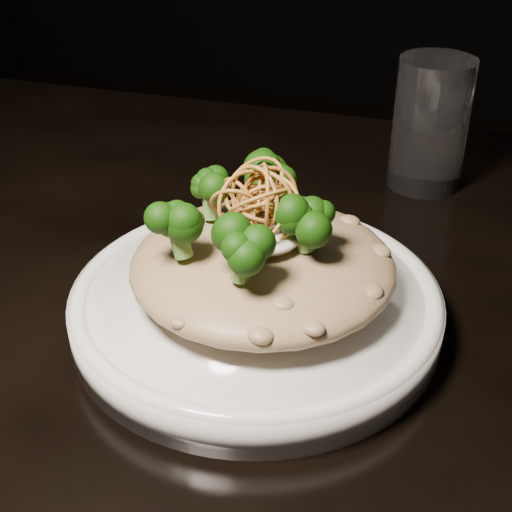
{
  "coord_description": "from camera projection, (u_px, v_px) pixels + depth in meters",
  "views": [
    {
      "loc": [
        0.06,
        -0.4,
        1.06
      ],
      "look_at": [
        -0.06,
        -0.02,
        0.81
      ],
      "focal_mm": 50.0,
      "sensor_mm": 36.0,
      "label": 1
    }
  ],
  "objects": [
    {
      "name": "broccoli",
      "position": [
        246.0,
        213.0,
        0.46
      ],
      "size": [
        0.12,
        0.12,
        0.04
      ],
      "primitive_type": null,
      "color": "black",
      "rests_on": "risotto"
    },
    {
      "name": "plate",
      "position": [
        256.0,
        307.0,
        0.5
      ],
      "size": [
        0.26,
        0.26,
        0.03
      ],
      "primitive_type": "cylinder",
      "color": "white",
      "rests_on": "table"
    },
    {
      "name": "table",
      "position": [
        332.0,
        409.0,
        0.55
      ],
      "size": [
        1.1,
        0.8,
        0.75
      ],
      "color": "black",
      "rests_on": "ground"
    },
    {
      "name": "risotto",
      "position": [
        263.0,
        264.0,
        0.48
      ],
      "size": [
        0.18,
        0.18,
        0.04
      ],
      "primitive_type": "ellipsoid",
      "color": "brown",
      "rests_on": "plate"
    },
    {
      "name": "cheese",
      "position": [
        264.0,
        235.0,
        0.46
      ],
      "size": [
        0.05,
        0.05,
        0.01
      ],
      "primitive_type": "ellipsoid",
      "color": "white",
      "rests_on": "risotto"
    },
    {
      "name": "shallots",
      "position": [
        257.0,
        197.0,
        0.46
      ],
      "size": [
        0.05,
        0.05,
        0.03
      ],
      "primitive_type": null,
      "color": "brown",
      "rests_on": "cheese"
    },
    {
      "name": "drinking_glass",
      "position": [
        430.0,
        124.0,
        0.66
      ],
      "size": [
        0.09,
        0.09,
        0.12
      ],
      "primitive_type": "cylinder",
      "rotation": [
        0.0,
        0.0,
        -0.42
      ],
      "color": "silver",
      "rests_on": "table"
    }
  ]
}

